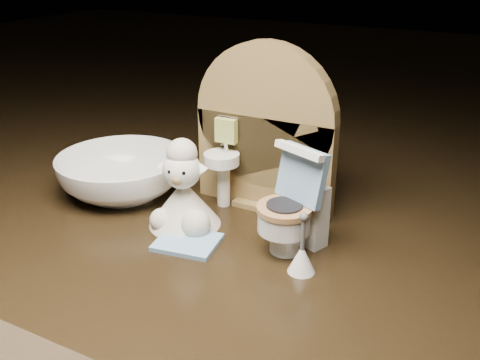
# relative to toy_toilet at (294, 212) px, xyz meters

# --- Properties ---
(backdrop_panel) EXTENTS (0.13, 0.05, 0.15)m
(backdrop_panel) POSITION_rel_toy_toilet_xyz_m (-0.05, 0.06, 0.03)
(backdrop_panel) COLOR olive
(backdrop_panel) RESTS_ON ground
(toy_toilet) EXTENTS (0.05, 0.06, 0.09)m
(toy_toilet) POSITION_rel_toy_toilet_xyz_m (0.00, 0.00, 0.00)
(toy_toilet) COLOR white
(toy_toilet) RESTS_ON ground
(bath_mat) EXTENTS (0.05, 0.05, 0.00)m
(bath_mat) POSITION_rel_toy_toilet_xyz_m (-0.08, -0.04, -0.03)
(bath_mat) COLOR #779FC4
(bath_mat) RESTS_ON ground
(toilet_brush) EXTENTS (0.02, 0.02, 0.05)m
(toilet_brush) POSITION_rel_toy_toilet_xyz_m (0.02, -0.03, -0.02)
(toilet_brush) COLOR white
(toilet_brush) RESTS_ON ground
(plush_lamb) EXTENTS (0.06, 0.06, 0.08)m
(plush_lamb) POSITION_rel_toy_toilet_xyz_m (-0.10, -0.01, -0.00)
(plush_lamb) COLOR beige
(plush_lamb) RESTS_ON ground
(ceramic_bowl) EXTENTS (0.13, 0.13, 0.04)m
(ceramic_bowl) POSITION_rel_toy_toilet_xyz_m (-0.19, 0.02, -0.01)
(ceramic_bowl) COLOR white
(ceramic_bowl) RESTS_ON ground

